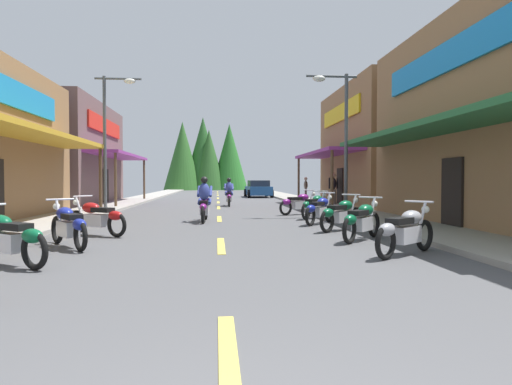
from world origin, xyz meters
TOP-DOWN VIEW (x-y plane):
  - ground at (0.00, 23.19)m, footprint 9.11×76.37m
  - sidewalk_left at (-5.67, 23.19)m, footprint 2.23×76.37m
  - sidewalk_right at (5.67, 23.19)m, footprint 2.23×76.37m
  - centerline_dashes at (0.00, 27.35)m, footprint 0.16×53.05m
  - storefront_left_far at (-9.89, 25.83)m, footprint 8.08×10.25m
  - storefront_right_far at (9.85, 22.63)m, footprint 7.99×9.65m
  - streetlamp_left at (-4.66, 18.37)m, footprint 1.99×0.30m
  - streetlamp_right at (4.64, 15.49)m, footprint 1.99×0.30m
  - motorcycle_parked_right_0 at (3.52, 6.74)m, footprint 1.75×1.40m
  - motorcycle_parked_right_1 at (3.36, 8.82)m, footprint 1.48×1.68m
  - motorcycle_parked_right_2 at (3.44, 10.86)m, footprint 1.65×1.51m
  - motorcycle_parked_right_3 at (3.26, 12.73)m, footprint 1.39×1.76m
  - motorcycle_parked_right_4 at (3.57, 14.84)m, footprint 1.42×1.73m
  - motorcycle_parked_right_5 at (3.32, 16.66)m, footprint 1.89×1.18m
  - motorcycle_parked_left_1 at (-3.61, 6.32)m, footprint 1.83×1.28m
  - motorcycle_parked_left_2 at (-3.26, 8.31)m, footprint 1.33×1.80m
  - motorcycle_parked_left_3 at (-3.20, 10.35)m, footprint 1.82×1.29m
  - rider_cruising_lead at (-0.52, 13.91)m, footprint 0.60×2.14m
  - rider_cruising_trailing at (0.58, 22.99)m, footprint 0.60×2.14m
  - pedestrian_by_shop at (6.34, 22.55)m, footprint 0.56×0.33m
  - pedestrian_browsing at (5.72, 27.06)m, footprint 0.33×0.56m
  - parked_car_curbside at (3.36, 35.17)m, footprint 2.19×4.36m
  - treeline_backdrop at (-2.29, 62.74)m, footprint 12.00×7.93m

SIDE VIEW (x-z plane):
  - ground at x=0.00m, z-range -0.10..0.00m
  - centerline_dashes at x=0.00m, z-range 0.00..0.01m
  - sidewalk_left at x=-5.67m, z-range 0.00..0.12m
  - sidewalk_right at x=5.67m, z-range 0.00..0.12m
  - motorcycle_parked_right_0 at x=3.52m, z-range -0.03..1.01m
  - motorcycle_parked_right_1 at x=3.36m, z-range -0.03..1.01m
  - motorcycle_parked_right_2 at x=3.44m, z-range -0.03..1.01m
  - motorcycle_parked_right_3 at x=3.26m, z-range -0.03..1.01m
  - motorcycle_parked_right_4 at x=3.57m, z-range -0.03..1.01m
  - motorcycle_parked_right_5 at x=3.32m, z-range -0.03..1.01m
  - motorcycle_parked_left_1 at x=-3.61m, z-range -0.03..1.01m
  - motorcycle_parked_left_2 at x=-3.26m, z-range -0.03..1.01m
  - motorcycle_parked_left_3 at x=-3.20m, z-range -0.03..1.01m
  - rider_cruising_lead at x=-0.52m, z-range -0.13..1.44m
  - rider_cruising_trailing at x=0.58m, z-range -0.13..1.44m
  - parked_car_curbside at x=3.36m, z-range -0.01..1.39m
  - pedestrian_browsing at x=5.72m, z-range 0.13..1.76m
  - pedestrian_by_shop at x=6.34m, z-range 0.16..1.97m
  - storefront_left_far at x=-9.89m, z-range 0.00..5.98m
  - storefront_right_far at x=9.85m, z-range 0.00..6.59m
  - streetlamp_right at x=4.64m, z-range 0.89..6.46m
  - streetlamp_left at x=-4.66m, z-range 0.91..6.87m
  - treeline_backdrop at x=-2.29m, z-range -0.44..10.07m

